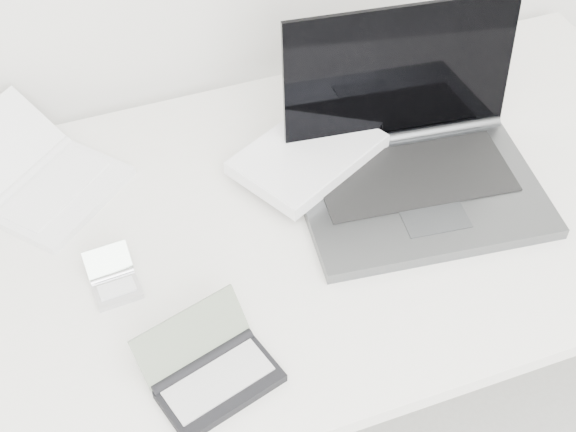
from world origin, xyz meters
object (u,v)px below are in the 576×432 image
object	(u,v)px
laptop_large	(389,158)
netbook_open_white	(43,181)
desk	(296,236)
palmtop_charcoal	(212,373)

from	to	relation	value
laptop_large	netbook_open_white	xyz separation A→B (m)	(-0.60, 0.19, -0.03)
laptop_large	netbook_open_white	distance (m)	0.63
desk	netbook_open_white	xyz separation A→B (m)	(-0.41, 0.23, 0.07)
desk	palmtop_charcoal	xyz separation A→B (m)	(-0.23, -0.26, 0.06)
palmtop_charcoal	desk	bearing A→B (deg)	32.50
laptop_large	palmtop_charcoal	world-z (taller)	laptop_large
desk	netbook_open_white	size ratio (longest dim) A/B	4.43
laptop_large	desk	bearing A→B (deg)	-161.61
desk	palmtop_charcoal	size ratio (longest dim) A/B	7.58
laptop_large	palmtop_charcoal	xyz separation A→B (m)	(-0.43, -0.30, -0.03)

